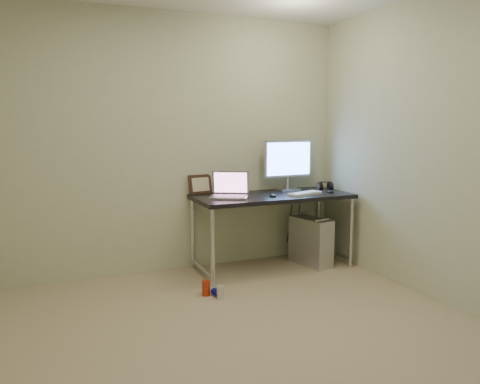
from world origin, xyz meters
name	(u,v)px	position (x,y,z in m)	size (l,w,h in m)	color
floor	(245,342)	(0.00, 0.00, 0.00)	(3.50, 3.50, 0.00)	tan
wall_back	(173,144)	(0.00, 1.75, 1.25)	(3.50, 0.02, 2.50)	beige
wall_right	(452,149)	(1.75, 0.00, 1.25)	(0.02, 3.50, 2.50)	beige
desk	(272,202)	(0.91, 1.41, 0.67)	(1.57, 0.68, 0.75)	black
tower_computer	(311,241)	(1.33, 1.34, 0.24)	(0.30, 0.50, 0.52)	silver
cable_a	(290,220)	(1.28, 1.70, 0.40)	(0.01, 0.01, 0.70)	black
cable_b	(298,222)	(1.37, 1.68, 0.38)	(0.01, 0.01, 0.72)	black
can_red	(206,288)	(0.04, 0.92, 0.06)	(0.07, 0.07, 0.13)	#B22C13
can_white	(220,292)	(0.13, 0.81, 0.06)	(0.06, 0.06, 0.11)	silver
can_blue	(217,293)	(0.12, 0.86, 0.03)	(0.06, 0.06, 0.11)	#0D0F9D
laptop	(230,191)	(0.45, 1.41, 0.81)	(0.45, 0.42, 0.25)	#B7B6BE
monitor	(288,161)	(1.20, 1.62, 1.06)	(0.57, 0.18, 0.53)	#B7B6BE
keyboard	(305,194)	(1.21, 1.27, 0.76)	(0.39, 0.13, 0.02)	white
mouse_right	(330,191)	(1.52, 1.29, 0.77)	(0.07, 0.11, 0.04)	black
mouse_left	(273,195)	(0.84, 1.26, 0.77)	(0.06, 0.10, 0.03)	black
headphones	(325,187)	(1.60, 1.51, 0.78)	(0.17, 0.10, 0.11)	black
picture_frame	(200,184)	(0.27, 1.72, 0.85)	(0.24, 0.03, 0.19)	black
webcam	(221,184)	(0.48, 1.72, 0.84)	(0.04, 0.03, 0.12)	silver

